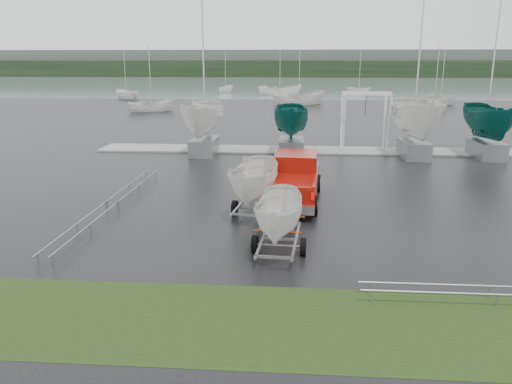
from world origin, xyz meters
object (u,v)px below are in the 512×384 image
Objects in this scene: trailer_hitched at (280,181)px; boat_hoist at (365,113)px; trailer_parked at (255,148)px; pickup_truck at (295,177)px.

boat_hoist is (5.31, 19.31, 0.22)m from trailer_hitched.
trailer_hitched is at bearing -66.84° from trailer_parked.
trailer_hitched is 0.87× the size of trailer_parked.
trailer_parked is (-1.65, -2.40, 1.73)m from pickup_truck.
trailer_parked is (-1.15, 4.14, 0.34)m from trailer_hitched.
trailer_parked is at bearing -120.12° from pickup_truck.
pickup_truck is 1.39× the size of trailer_hitched.
trailer_hitched reaches higher than boat_hoist.
boat_hoist is at bearing 79.00° from trailer_hitched.
trailer_parked reaches higher than boat_hoist.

